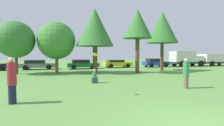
% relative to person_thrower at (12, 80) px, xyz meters
% --- Properties ---
extents(person_thrower, '(0.35, 0.35, 1.91)m').
position_rel_person_thrower_xyz_m(person_thrower, '(0.00, 0.00, 0.00)').
color(person_thrower, '#191E33').
rests_on(person_thrower, ground).
extents(person_catcher, '(0.36, 0.36, 1.79)m').
position_rel_person_thrower_xyz_m(person_catcher, '(9.07, 0.84, -0.07)').
color(person_catcher, '#726651').
rests_on(person_catcher, ground).
extents(frisbee, '(0.29, 0.26, 0.19)m').
position_rel_person_thrower_xyz_m(frisbee, '(3.52, 0.42, 1.05)').
color(frisbee, yellow).
extents(bystander_sitting, '(0.41, 0.34, 1.00)m').
position_rel_person_thrower_xyz_m(bystander_sitting, '(4.15, 4.22, -0.55)').
color(bystander_sitting, '#3F3F47').
rests_on(bystander_sitting, ground).
extents(tree_0, '(3.74, 3.74, 5.39)m').
position_rel_person_thrower_xyz_m(tree_0, '(-2.64, 11.82, 2.55)').
color(tree_0, '#473323').
rests_on(tree_0, ground).
extents(tree_1, '(4.02, 4.02, 5.52)m').
position_rel_person_thrower_xyz_m(tree_1, '(1.31, 11.74, 2.53)').
color(tree_1, brown).
rests_on(tree_1, ground).
extents(tree_2, '(4.04, 4.04, 6.94)m').
position_rel_person_thrower_xyz_m(tree_2, '(5.30, 10.57, 3.91)').
color(tree_2, brown).
rests_on(tree_2, ground).
extents(tree_3, '(3.10, 3.10, 6.84)m').
position_rel_person_thrower_xyz_m(tree_3, '(9.69, 9.35, 4.25)').
color(tree_3, brown).
rests_on(tree_3, ground).
extents(tree_4, '(3.77, 3.77, 7.18)m').
position_rel_person_thrower_xyz_m(tree_4, '(13.66, 10.96, 4.30)').
color(tree_4, brown).
rests_on(tree_4, ground).
extents(parked_car_grey, '(4.55, 2.03, 1.27)m').
position_rel_person_thrower_xyz_m(parked_car_grey, '(-1.38, 17.16, -0.29)').
color(parked_car_grey, slate).
rests_on(parked_car_grey, ground).
extents(parked_car_green, '(4.39, 2.08, 1.29)m').
position_rel_person_thrower_xyz_m(parked_car_green, '(4.54, 16.60, -0.29)').
color(parked_car_green, '#196633').
rests_on(parked_car_green, ground).
extents(parked_car_yellow, '(4.35, 1.99, 1.18)m').
position_rel_person_thrower_xyz_m(parked_car_yellow, '(9.96, 17.49, -0.33)').
color(parked_car_yellow, gold).
rests_on(parked_car_yellow, ground).
extents(parked_car_blue, '(4.17, 1.99, 1.36)m').
position_rel_person_thrower_xyz_m(parked_car_blue, '(16.18, 16.89, -0.25)').
color(parked_car_blue, '#1E389E').
rests_on(parked_car_blue, ground).
extents(delivery_truck_white, '(6.09, 2.37, 2.52)m').
position_rel_person_thrower_xyz_m(delivery_truck_white, '(21.73, 16.78, 0.39)').
color(delivery_truck_white, '#2D2D33').
rests_on(delivery_truck_white, ground).
extents(delivery_truck_blue, '(6.45, 2.52, 2.07)m').
position_rel_person_thrower_xyz_m(delivery_truck_blue, '(27.81, 16.75, 0.22)').
color(delivery_truck_blue, '#2D2D33').
rests_on(delivery_truck_blue, ground).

